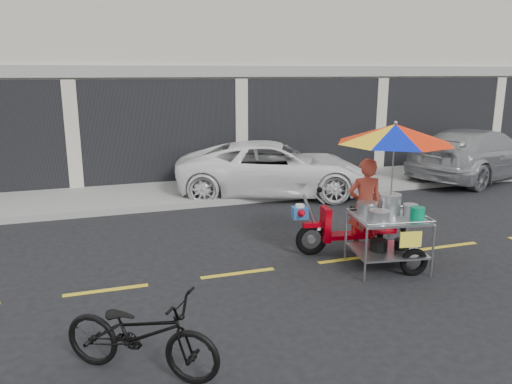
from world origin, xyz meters
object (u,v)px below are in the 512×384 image
object	(u,v)px
white_pickup	(274,168)
food_vendor_rig	(381,174)
silver_pickup	(478,154)
near_bicycle	(141,333)

from	to	relation	value
white_pickup	food_vendor_rig	world-z (taller)	food_vendor_rig
white_pickup	silver_pickup	xyz separation A→B (m)	(6.34, -0.09, 0.06)
white_pickup	near_bicycle	bearing A→B (deg)	167.70
silver_pickup	food_vendor_rig	bearing A→B (deg)	108.24
white_pickup	near_bicycle	xyz separation A→B (m)	(-4.03, -6.94, -0.22)
silver_pickup	food_vendor_rig	distance (m)	7.96
near_bicycle	food_vendor_rig	world-z (taller)	food_vendor_rig
white_pickup	silver_pickup	bearing A→B (deg)	-73.01
food_vendor_rig	near_bicycle	bearing A→B (deg)	-144.53
near_bicycle	food_vendor_rig	xyz separation A→B (m)	(4.07, 2.04, 1.03)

